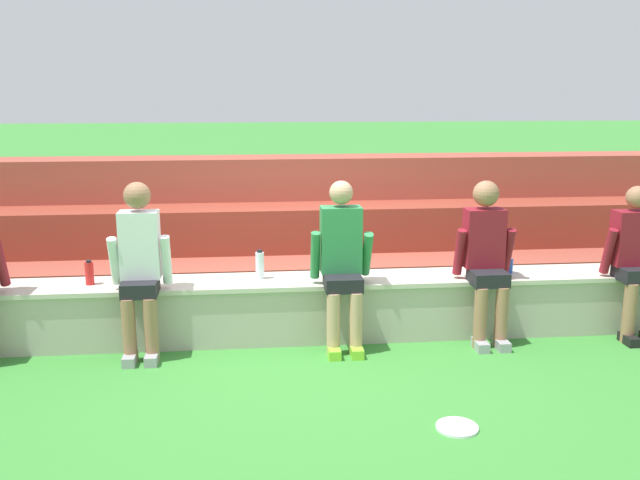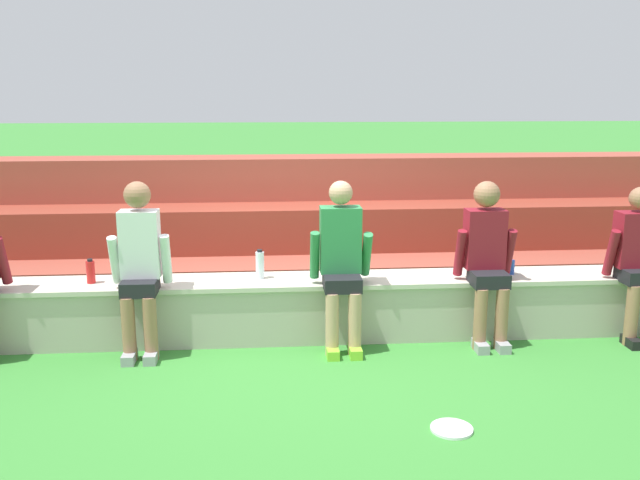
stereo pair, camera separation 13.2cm
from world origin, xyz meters
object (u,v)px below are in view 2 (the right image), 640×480
(water_bottle_near_left, at_px, (260,265))
(person_far_right, at_px, (639,259))
(person_right_of_center, at_px, (487,256))
(frisbee, at_px, (452,429))
(person_center, at_px, (341,261))
(plastic_cup_left_end, at_px, (510,267))
(water_bottle_center_gap, at_px, (91,272))
(person_left_of_center, at_px, (140,263))

(water_bottle_near_left, bearing_deg, person_far_right, -5.46)
(person_right_of_center, distance_m, person_far_right, 1.34)
(frisbee, bearing_deg, water_bottle_near_left, 124.02)
(person_center, xyz_separation_m, water_bottle_near_left, (-0.68, 0.30, -0.10))
(person_far_right, bearing_deg, plastic_cup_left_end, 164.68)
(water_bottle_near_left, xyz_separation_m, plastic_cup_left_end, (2.24, -0.03, -0.06))
(plastic_cup_left_end, relative_size, frisbee, 0.46)
(frisbee, bearing_deg, water_bottle_center_gap, 146.13)
(person_center, xyz_separation_m, person_far_right, (2.59, -0.01, -0.03))
(person_center, height_order, plastic_cup_left_end, person_center)
(person_right_of_center, distance_m, water_bottle_near_left, 1.96)
(water_bottle_center_gap, distance_m, frisbee, 3.30)
(water_bottle_near_left, relative_size, frisbee, 0.94)
(person_far_right, relative_size, water_bottle_near_left, 5.18)
(person_center, height_order, water_bottle_center_gap, person_center)
(person_left_of_center, distance_m, water_bottle_center_gap, 0.56)
(person_far_right, distance_m, frisbee, 2.64)
(water_bottle_center_gap, bearing_deg, person_far_right, -3.35)
(person_center, distance_m, person_far_right, 2.59)
(person_far_right, xyz_separation_m, water_bottle_center_gap, (-4.72, 0.28, -0.09))
(person_far_right, height_order, water_bottle_near_left, person_far_right)
(water_bottle_center_gap, bearing_deg, plastic_cup_left_end, 0.12)
(water_bottle_near_left, distance_m, water_bottle_center_gap, 1.45)
(water_bottle_near_left, height_order, water_bottle_center_gap, water_bottle_near_left)
(person_left_of_center, height_order, person_far_right, person_left_of_center)
(person_center, xyz_separation_m, person_right_of_center, (1.26, 0.03, 0.00))
(person_far_right, height_order, plastic_cup_left_end, person_far_right)
(water_bottle_near_left, bearing_deg, frisbee, -55.98)
(person_center, xyz_separation_m, frisbee, (0.56, -1.54, -0.75))
(water_bottle_center_gap, bearing_deg, person_right_of_center, -3.87)
(water_bottle_near_left, bearing_deg, person_left_of_center, -162.15)
(person_far_right, bearing_deg, person_right_of_center, 178.00)
(person_left_of_center, relative_size, water_bottle_near_left, 5.53)
(person_right_of_center, xyz_separation_m, plastic_cup_left_end, (0.30, 0.24, -0.16))
(frisbee, bearing_deg, plastic_cup_left_end, 61.09)
(water_bottle_center_gap, bearing_deg, person_center, -7.04)
(person_left_of_center, height_order, frisbee, person_left_of_center)
(person_left_of_center, distance_m, person_center, 1.66)
(person_left_of_center, relative_size, plastic_cup_left_end, 11.32)
(person_center, bearing_deg, frisbee, -70.09)
(plastic_cup_left_end, distance_m, frisbee, 2.15)
(frisbee, bearing_deg, person_right_of_center, 66.04)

